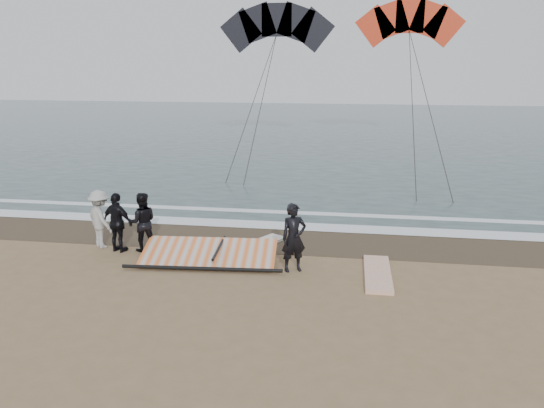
{
  "coord_description": "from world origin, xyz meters",
  "views": [
    {
      "loc": [
        1.05,
        -11.76,
        5.67
      ],
      "look_at": [
        -1.17,
        3.0,
        1.6
      ],
      "focal_mm": 35.0,
      "sensor_mm": 36.0,
      "label": 1
    }
  ],
  "objects": [
    {
      "name": "ground",
      "position": [
        0.0,
        0.0,
        0.0
      ],
      "size": [
        120.0,
        120.0,
        0.0
      ],
      "primitive_type": "plane",
      "color": "#8C704C",
      "rests_on": "ground"
    },
    {
      "name": "sea",
      "position": [
        0.0,
        33.0,
        0.01
      ],
      "size": [
        120.0,
        54.0,
        0.02
      ],
      "primitive_type": "cube",
      "color": "#233838",
      "rests_on": "ground"
    },
    {
      "name": "wet_sand",
      "position": [
        0.0,
        4.5,
        0.01
      ],
      "size": [
        120.0,
        2.8,
        0.01
      ],
      "primitive_type": "cube",
      "color": "#4C3D2B",
      "rests_on": "ground"
    },
    {
      "name": "foam_near",
      "position": [
        0.0,
        5.9,
        0.03
      ],
      "size": [
        120.0,
        0.9,
        0.01
      ],
      "primitive_type": "cube",
      "color": "white",
      "rests_on": "sea"
    },
    {
      "name": "foam_far",
      "position": [
        0.0,
        7.6,
        0.03
      ],
      "size": [
        120.0,
        0.45,
        0.01
      ],
      "primitive_type": "cube",
      "color": "white",
      "rests_on": "sea"
    },
    {
      "name": "man_main",
      "position": [
        -0.4,
        1.93,
        0.96
      ],
      "size": [
        0.83,
        0.72,
        1.92
      ],
      "primitive_type": "imported",
      "rotation": [
        0.0,
        0.0,
        0.44
      ],
      "color": "black",
      "rests_on": "ground"
    },
    {
      "name": "board_white",
      "position": [
        1.91,
        1.92,
        0.05
      ],
      "size": [
        0.71,
        2.53,
        0.1
      ],
      "primitive_type": "cube",
      "rotation": [
        0.0,
        0.0,
        0.0
      ],
      "color": "silver",
      "rests_on": "ground"
    },
    {
      "name": "board_cream",
      "position": [
        -1.77,
        3.69,
        0.05
      ],
      "size": [
        1.7,
        2.24,
        0.09
      ],
      "primitive_type": "cube",
      "rotation": [
        0.0,
        0.0,
        -0.55
      ],
      "color": "silver",
      "rests_on": "ground"
    },
    {
      "name": "trio_cluster",
      "position": [
        -5.91,
        2.85,
        0.91
      ],
      "size": [
        2.62,
        1.3,
        1.84
      ],
      "color": "black",
      "rests_on": "ground"
    },
    {
      "name": "sail_rig",
      "position": [
        -2.96,
        2.35,
        0.2
      ],
      "size": [
        4.48,
        2.0,
        0.5
      ],
      "color": "black",
      "rests_on": "ground"
    },
    {
      "name": "kite_red",
      "position": [
        4.42,
        24.39,
        7.71
      ],
      "size": [
        7.64,
        7.4,
        16.38
      ],
      "color": "red",
      "rests_on": "ground"
    },
    {
      "name": "kite_dark",
      "position": [
        -3.83,
        22.7,
        7.46
      ],
      "size": [
        8.21,
        5.63,
        13.18
      ],
      "color": "black",
      "rests_on": "ground"
    }
  ]
}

